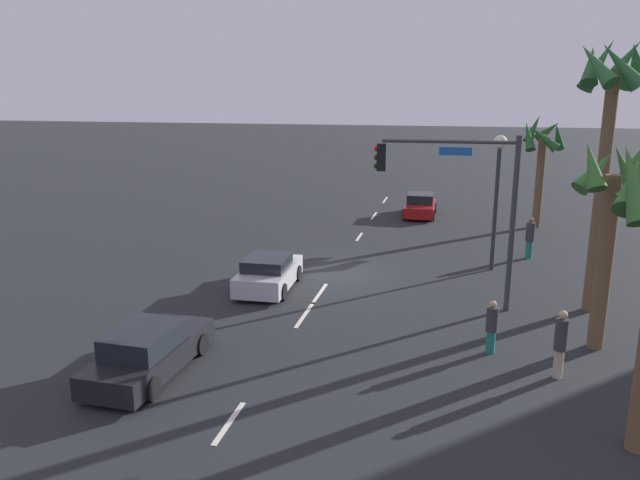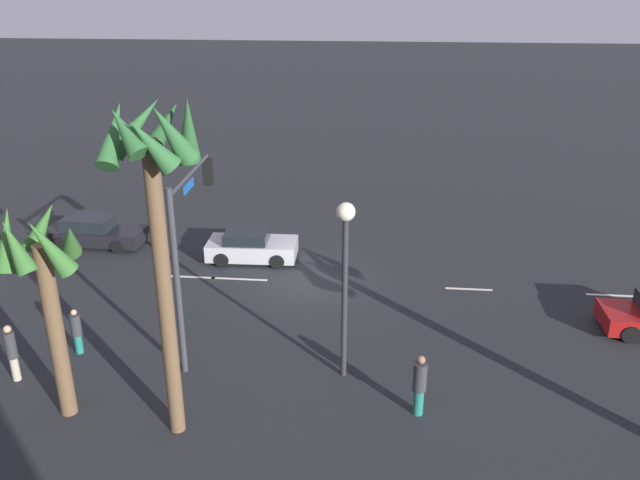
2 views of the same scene
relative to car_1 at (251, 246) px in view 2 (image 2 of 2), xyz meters
The scene contains 15 objects.
ground_plane 3.52m from the car_1, 143.20° to the left, with size 220.00×220.00×0.00m, color #232628.
lane_stripe_1 15.22m from the car_1, behind, with size 2.18×0.14×0.01m, color silver.
lane_stripe_2 9.62m from the car_1, 167.50° to the left, with size 1.88×0.14×0.01m, color silver.
lane_stripe_3 2.17m from the car_1, 86.60° to the left, with size 2.39×0.14×0.01m, color silver.
lane_stripe_4 3.25m from the car_1, 40.55° to the left, with size 2.53×0.14×0.01m, color silver.
lane_stripe_5 9.93m from the car_1, 12.09° to the left, with size 1.93×0.14×0.01m, color silver.
car_1 is the anchor object (origin of this frame).
car_2 7.78m from the car_1, ahead, with size 4.64×1.99×1.38m.
traffic_signal 8.13m from the car_1, 86.62° to the left, with size 0.37×4.93×6.15m.
streetlamp 10.44m from the car_1, 118.44° to the left, with size 0.56×0.56×5.79m.
pedestrian_0 12.54m from the car_1, 123.78° to the left, with size 0.43×0.43×1.93m.
pedestrian_1 11.38m from the car_1, 61.00° to the left, with size 0.48×0.48×1.93m.
pedestrian_2 9.26m from the car_1, 62.69° to the left, with size 0.48×0.48×1.63m.
palm_tree_0 12.46m from the car_1, 74.59° to the left, with size 2.45×2.39×6.36m.
palm_tree_2 13.42m from the car_1, 91.39° to the left, with size 2.72×2.55×9.37m.
Camera 2 is at (-2.91, 24.00, 11.73)m, focal length 36.25 mm.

